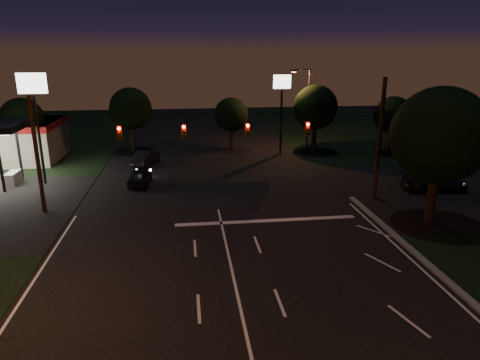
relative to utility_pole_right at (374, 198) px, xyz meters
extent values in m
plane|color=black|center=(-12.00, -15.00, 0.00)|extent=(140.00, 140.00, 0.00)
cube|color=black|center=(8.00, 1.00, 0.00)|extent=(20.00, 16.00, 0.02)
cube|color=silver|center=(-9.00, -3.50, 0.01)|extent=(12.00, 0.50, 0.01)
cylinder|color=black|center=(0.00, 0.00, 0.00)|extent=(0.30, 0.30, 9.00)
cylinder|color=black|center=(-24.00, 0.00, 0.00)|extent=(0.28, 0.28, 8.00)
cylinder|color=black|center=(-12.00, 0.00, 6.00)|extent=(24.00, 0.03, 0.03)
cylinder|color=black|center=(-12.00, 0.00, 6.50)|extent=(24.00, 0.02, 0.02)
cube|color=#3F3307|center=(-18.50, 0.00, 5.45)|extent=(0.32, 0.26, 1.00)
sphere|color=#FF0705|center=(-18.50, -0.16, 5.78)|extent=(0.22, 0.22, 0.22)
sphere|color=black|center=(-18.50, -0.16, 5.45)|extent=(0.20, 0.20, 0.20)
sphere|color=black|center=(-18.50, -0.16, 5.12)|extent=(0.20, 0.20, 0.20)
cube|color=#3F3307|center=(-14.20, 0.00, 5.45)|extent=(0.32, 0.26, 1.00)
sphere|color=#FF0705|center=(-14.20, -0.16, 5.78)|extent=(0.22, 0.22, 0.22)
sphere|color=black|center=(-14.20, -0.16, 5.45)|extent=(0.20, 0.20, 0.20)
sphere|color=black|center=(-14.20, -0.16, 5.12)|extent=(0.20, 0.20, 0.20)
cube|color=#3F3307|center=(-9.80, 0.00, 5.45)|extent=(0.32, 0.26, 1.00)
sphere|color=#FF0705|center=(-9.80, -0.16, 5.78)|extent=(0.22, 0.22, 0.22)
sphere|color=black|center=(-9.80, -0.16, 5.45)|extent=(0.20, 0.20, 0.20)
sphere|color=black|center=(-9.80, -0.16, 5.12)|extent=(0.20, 0.20, 0.20)
cube|color=#3F3307|center=(-5.50, 0.00, 5.45)|extent=(0.32, 0.26, 1.00)
sphere|color=#FF0705|center=(-5.50, -0.16, 5.78)|extent=(0.22, 0.22, 0.22)
sphere|color=black|center=(-5.50, -0.16, 5.45)|extent=(0.20, 0.20, 0.20)
sphere|color=black|center=(-5.50, -0.16, 5.12)|extent=(0.20, 0.20, 0.20)
cube|color=gray|center=(-28.50, 7.00, 0.55)|extent=(0.80, 2.00, 1.10)
cylinder|color=black|center=(-28.50, 5.00, 2.40)|extent=(0.24, 0.24, 4.80)
cylinder|color=black|center=(-28.50, 9.00, 2.40)|extent=(0.24, 0.24, 4.80)
cylinder|color=black|center=(-26.00, 7.00, 3.75)|extent=(0.24, 0.24, 7.50)
cube|color=white|center=(-26.00, 7.00, 8.30)|extent=(2.20, 0.30, 1.60)
cylinder|color=black|center=(-4.00, 15.00, 3.50)|extent=(0.24, 0.24, 7.00)
cube|color=white|center=(-4.00, 15.00, 7.70)|extent=(1.80, 0.30, 1.40)
cylinder|color=black|center=(-0.50, 17.00, 4.50)|extent=(0.20, 0.20, 9.00)
cylinder|color=black|center=(-1.40, 17.00, 8.80)|extent=(1.80, 0.12, 0.12)
cube|color=black|center=(-2.30, 17.00, 8.70)|extent=(0.60, 0.35, 0.22)
cube|color=orange|center=(-2.30, 17.00, 8.58)|extent=(0.45, 0.25, 0.04)
cylinder|color=black|center=(1.50, -5.00, 2.00)|extent=(0.60, 0.60, 4.00)
sphere|color=black|center=(1.50, -5.00, 5.76)|extent=(6.00, 6.00, 6.00)
sphere|color=black|center=(2.10, -4.55, 5.58)|extent=(4.50, 4.50, 4.50)
sphere|color=black|center=(0.90, -4.70, 5.62)|extent=(4.20, 4.20, 4.20)
cylinder|color=black|center=(-30.00, 15.00, 1.50)|extent=(0.49, 0.49, 3.00)
sphere|color=black|center=(-30.00, 15.00, 4.32)|extent=(4.20, 4.20, 4.20)
sphere|color=black|center=(-29.58, 15.32, 4.19)|extent=(3.15, 3.15, 3.15)
sphere|color=black|center=(-30.42, 15.21, 4.23)|extent=(2.94, 2.94, 2.94)
cylinder|color=black|center=(-20.00, 19.00, 1.62)|extent=(0.52, 0.52, 3.25)
sphere|color=black|center=(-20.00, 19.00, 4.68)|extent=(4.60, 4.60, 4.60)
sphere|color=black|center=(-19.54, 19.34, 4.54)|extent=(3.45, 3.45, 3.45)
sphere|color=black|center=(-20.46, 19.23, 4.58)|extent=(3.22, 3.22, 3.22)
cylinder|color=black|center=(-9.00, 18.00, 1.38)|extent=(0.47, 0.47, 2.75)
sphere|color=black|center=(-9.00, 18.00, 3.96)|extent=(3.80, 3.80, 3.80)
sphere|color=black|center=(-8.62, 18.28, 3.85)|extent=(2.85, 2.85, 2.85)
sphere|color=black|center=(-9.38, 18.19, 3.87)|extent=(2.66, 2.66, 2.66)
cylinder|color=black|center=(0.00, 16.00, 1.70)|extent=(0.53, 0.53, 3.40)
sphere|color=black|center=(0.00, 16.00, 4.90)|extent=(4.80, 4.80, 4.80)
sphere|color=black|center=(0.48, 16.36, 4.75)|extent=(3.60, 3.60, 3.60)
sphere|color=black|center=(-0.48, 16.24, 4.79)|extent=(3.36, 3.36, 3.36)
cylinder|color=black|center=(8.00, 14.00, 1.45)|extent=(0.48, 0.48, 2.90)
sphere|color=black|center=(8.00, 14.00, 4.18)|extent=(4.00, 4.00, 4.00)
sphere|color=black|center=(8.40, 14.30, 4.06)|extent=(3.00, 3.00, 3.00)
sphere|color=black|center=(7.60, 14.20, 4.09)|extent=(2.80, 2.80, 2.80)
imported|color=black|center=(-18.05, 5.76, 0.69)|extent=(1.92, 4.14, 1.37)
imported|color=black|center=(-18.08, 12.41, 0.70)|extent=(2.72, 4.49, 1.40)
imported|color=black|center=(5.50, 1.02, 0.74)|extent=(5.28, 2.54, 1.48)
camera|label=1|loc=(-14.08, -29.28, 10.73)|focal=32.00mm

